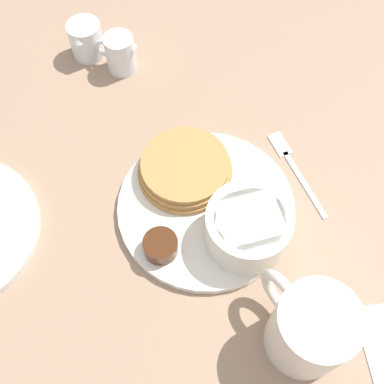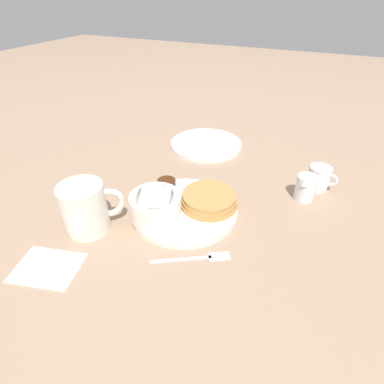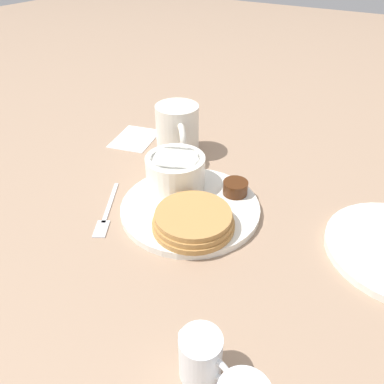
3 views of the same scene
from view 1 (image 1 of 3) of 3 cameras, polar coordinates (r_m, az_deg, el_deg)
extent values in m
plane|color=#9E7F66|center=(0.64, 1.64, -2.03)|extent=(4.00, 4.00, 0.00)
cylinder|color=white|center=(0.63, 1.66, -1.78)|extent=(0.23, 0.23, 0.01)
cylinder|color=#B78447|center=(0.65, -0.81, 2.44)|extent=(0.13, 0.13, 0.01)
cylinder|color=#B78447|center=(0.64, -0.82, 2.85)|extent=(0.12, 0.12, 0.01)
cylinder|color=#B78447|center=(0.63, -0.83, 3.28)|extent=(0.12, 0.12, 0.01)
cylinder|color=white|center=(0.59, 6.61, -4.17)|extent=(0.10, 0.10, 0.06)
cylinder|color=white|center=(0.57, 6.85, -3.18)|extent=(0.09, 0.09, 0.01)
cylinder|color=#47230F|center=(0.59, -3.74, -6.40)|extent=(0.04, 0.04, 0.02)
cylinder|color=white|center=(0.59, 6.76, -6.37)|extent=(0.05, 0.05, 0.03)
sphere|color=white|center=(0.57, 6.97, -5.61)|extent=(0.03, 0.03, 0.03)
cylinder|color=silver|center=(0.55, 13.88, -15.66)|extent=(0.09, 0.09, 0.10)
torus|color=silver|center=(0.55, 10.65, -11.92)|extent=(0.06, 0.05, 0.07)
cylinder|color=white|center=(0.77, -8.48, 15.93)|extent=(0.05, 0.05, 0.06)
torus|color=white|center=(0.78, -10.22, 16.39)|extent=(0.01, 0.03, 0.03)
cone|color=white|center=(0.75, -7.24, 17.02)|extent=(0.02, 0.02, 0.01)
cylinder|color=white|center=(0.80, -12.41, 17.22)|extent=(0.05, 0.05, 0.06)
torus|color=white|center=(0.82, -11.78, 18.70)|extent=(0.03, 0.01, 0.03)
cone|color=white|center=(0.77, -13.37, 17.31)|extent=(0.02, 0.02, 0.01)
cube|color=silver|center=(0.67, 13.20, 0.96)|extent=(0.10, 0.06, 0.00)
cube|color=silver|center=(0.70, 10.39, 5.61)|extent=(0.04, 0.04, 0.00)
camera|label=2|loc=(0.70, 55.16, 27.76)|focal=28.00mm
camera|label=3|loc=(0.78, -20.45, 45.73)|focal=35.00mm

